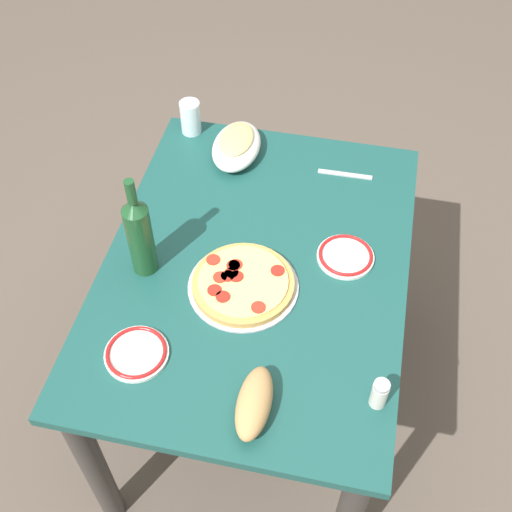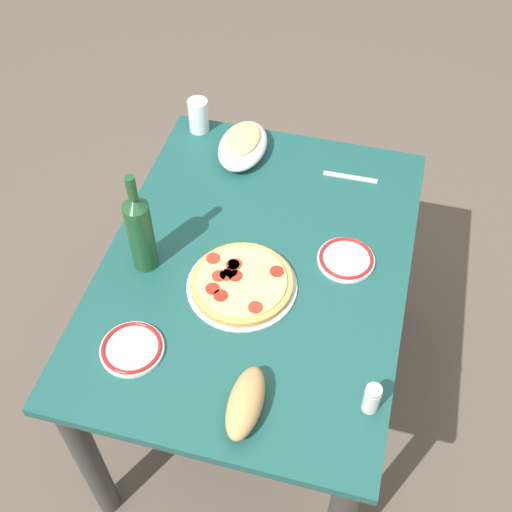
{
  "view_description": "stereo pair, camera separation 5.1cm",
  "coord_description": "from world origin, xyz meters",
  "px_view_note": "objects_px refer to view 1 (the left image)",
  "views": [
    {
      "loc": [
        -1.12,
        -0.24,
        2.13
      ],
      "look_at": [
        0.0,
        0.0,
        0.77
      ],
      "focal_mm": 45.45,
      "sensor_mm": 36.0,
      "label": 1
    },
    {
      "loc": [
        -1.1,
        -0.29,
        2.13
      ],
      "look_at": [
        0.0,
        0.0,
        0.77
      ],
      "focal_mm": 45.45,
      "sensor_mm": 36.0,
      "label": 2
    }
  ],
  "objects_px": {
    "dining_table": "(256,292)",
    "spice_shaker": "(379,394)",
    "water_glass": "(191,117)",
    "bread_loaf": "(254,403)",
    "side_plate_near": "(346,256)",
    "baked_pasta_dish": "(236,145)",
    "side_plate_far": "(136,353)",
    "pepperoni_pizza": "(243,284)",
    "wine_bottle": "(140,235)"
  },
  "relations": [
    {
      "from": "water_glass",
      "to": "bread_loaf",
      "type": "distance_m",
      "value": 1.04
    },
    {
      "from": "side_plate_far",
      "to": "dining_table",
      "type": "bearing_deg",
      "value": -32.91
    },
    {
      "from": "dining_table",
      "to": "water_glass",
      "type": "relative_size",
      "value": 10.02
    },
    {
      "from": "pepperoni_pizza",
      "to": "side_plate_far",
      "type": "bearing_deg",
      "value": 141.19
    },
    {
      "from": "side_plate_near",
      "to": "water_glass",
      "type": "bearing_deg",
      "value": 52.13
    },
    {
      "from": "dining_table",
      "to": "baked_pasta_dish",
      "type": "relative_size",
      "value": 4.75
    },
    {
      "from": "baked_pasta_dish",
      "to": "spice_shaker",
      "type": "height_order",
      "value": "spice_shaker"
    },
    {
      "from": "pepperoni_pizza",
      "to": "side_plate_near",
      "type": "bearing_deg",
      "value": -58.21
    },
    {
      "from": "spice_shaker",
      "to": "dining_table",
      "type": "bearing_deg",
      "value": 45.93
    },
    {
      "from": "pepperoni_pizza",
      "to": "spice_shaker",
      "type": "relative_size",
      "value": 3.45
    },
    {
      "from": "pepperoni_pizza",
      "to": "bread_loaf",
      "type": "xyz_separation_m",
      "value": [
        -0.35,
        -0.11,
        0.02
      ]
    },
    {
      "from": "side_plate_near",
      "to": "spice_shaker",
      "type": "height_order",
      "value": "spice_shaker"
    },
    {
      "from": "side_plate_near",
      "to": "bread_loaf",
      "type": "bearing_deg",
      "value": 163.39
    },
    {
      "from": "water_glass",
      "to": "side_plate_near",
      "type": "bearing_deg",
      "value": -127.87
    },
    {
      "from": "wine_bottle",
      "to": "dining_table",
      "type": "bearing_deg",
      "value": -75.35
    },
    {
      "from": "baked_pasta_dish",
      "to": "side_plate_near",
      "type": "relative_size",
      "value": 1.49
    },
    {
      "from": "dining_table",
      "to": "bread_loaf",
      "type": "relative_size",
      "value": 5.98
    },
    {
      "from": "pepperoni_pizza",
      "to": "water_glass",
      "type": "distance_m",
      "value": 0.68
    },
    {
      "from": "side_plate_near",
      "to": "baked_pasta_dish",
      "type": "bearing_deg",
      "value": 47.81
    },
    {
      "from": "dining_table",
      "to": "side_plate_far",
      "type": "height_order",
      "value": "side_plate_far"
    },
    {
      "from": "dining_table",
      "to": "water_glass",
      "type": "height_order",
      "value": "water_glass"
    },
    {
      "from": "pepperoni_pizza",
      "to": "baked_pasta_dish",
      "type": "relative_size",
      "value": 1.25
    },
    {
      "from": "side_plate_near",
      "to": "side_plate_far",
      "type": "xyz_separation_m",
      "value": [
        -0.42,
        0.47,
        -0.0
      ]
    },
    {
      "from": "pepperoni_pizza",
      "to": "side_plate_far",
      "type": "xyz_separation_m",
      "value": [
        -0.26,
        0.21,
        -0.01
      ]
    },
    {
      "from": "water_glass",
      "to": "bread_loaf",
      "type": "relative_size",
      "value": 0.6
    },
    {
      "from": "dining_table",
      "to": "spice_shaker",
      "type": "relative_size",
      "value": 13.1
    },
    {
      "from": "dining_table",
      "to": "wine_bottle",
      "type": "bearing_deg",
      "value": 104.65
    },
    {
      "from": "water_glass",
      "to": "bread_loaf",
      "type": "bearing_deg",
      "value": -156.17
    },
    {
      "from": "baked_pasta_dish",
      "to": "side_plate_near",
      "type": "distance_m",
      "value": 0.54
    },
    {
      "from": "side_plate_far",
      "to": "spice_shaker",
      "type": "distance_m",
      "value": 0.6
    },
    {
      "from": "pepperoni_pizza",
      "to": "side_plate_near",
      "type": "xyz_separation_m",
      "value": [
        0.16,
        -0.26,
        -0.01
      ]
    },
    {
      "from": "dining_table",
      "to": "spice_shaker",
      "type": "distance_m",
      "value": 0.54
    },
    {
      "from": "pepperoni_pizza",
      "to": "bread_loaf",
      "type": "height_order",
      "value": "bread_loaf"
    },
    {
      "from": "baked_pasta_dish",
      "to": "side_plate_far",
      "type": "height_order",
      "value": "baked_pasta_dish"
    },
    {
      "from": "spice_shaker",
      "to": "side_plate_near",
      "type": "bearing_deg",
      "value": 16.65
    },
    {
      "from": "wine_bottle",
      "to": "side_plate_far",
      "type": "relative_size",
      "value": 2.01
    },
    {
      "from": "pepperoni_pizza",
      "to": "side_plate_far",
      "type": "relative_size",
      "value": 1.86
    },
    {
      "from": "baked_pasta_dish",
      "to": "water_glass",
      "type": "xyz_separation_m",
      "value": [
        0.08,
        0.17,
        0.02
      ]
    },
    {
      "from": "side_plate_near",
      "to": "spice_shaker",
      "type": "distance_m",
      "value": 0.45
    },
    {
      "from": "baked_pasta_dish",
      "to": "bread_loaf",
      "type": "relative_size",
      "value": 1.26
    },
    {
      "from": "water_glass",
      "to": "baked_pasta_dish",
      "type": "bearing_deg",
      "value": -115.88
    },
    {
      "from": "bread_loaf",
      "to": "spice_shaker",
      "type": "height_order",
      "value": "spice_shaker"
    },
    {
      "from": "wine_bottle",
      "to": "side_plate_near",
      "type": "height_order",
      "value": "wine_bottle"
    },
    {
      "from": "pepperoni_pizza",
      "to": "side_plate_near",
      "type": "distance_m",
      "value": 0.3
    },
    {
      "from": "dining_table",
      "to": "side_plate_far",
      "type": "bearing_deg",
      "value": 147.09
    },
    {
      "from": "baked_pasta_dish",
      "to": "wine_bottle",
      "type": "height_order",
      "value": "wine_bottle"
    },
    {
      "from": "wine_bottle",
      "to": "spice_shaker",
      "type": "relative_size",
      "value": 3.72
    },
    {
      "from": "water_glass",
      "to": "spice_shaker",
      "type": "bearing_deg",
      "value": -141.25
    },
    {
      "from": "dining_table",
      "to": "side_plate_far",
      "type": "xyz_separation_m",
      "value": [
        -0.35,
        0.23,
        0.14
      ]
    },
    {
      "from": "pepperoni_pizza",
      "to": "bread_loaf",
      "type": "relative_size",
      "value": 1.57
    }
  ]
}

